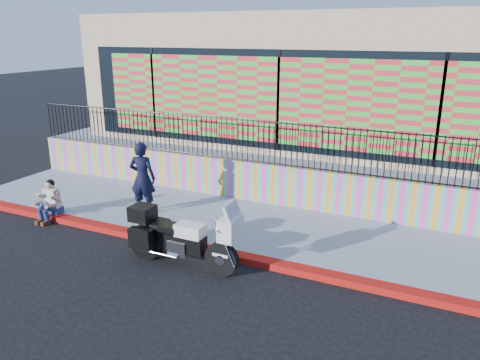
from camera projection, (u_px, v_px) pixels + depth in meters
The scene contains 10 objects.
ground at pixel (209, 254), 10.37m from camera, with size 90.00×90.00×0.00m, color black.
red_curb at pixel (209, 251), 10.35m from camera, with size 16.00×0.30×0.15m, color #A00B0C.
sidewalk at pixel (241, 224), 11.77m from camera, with size 16.00×3.00×0.15m, color gray.
mural_wall at pixel (265, 183), 12.96m from camera, with size 16.00×0.20×1.10m, color #FF43A8.
metal_fence at pixel (266, 142), 12.62m from camera, with size 15.80×0.04×1.20m, color black, non-canonical shape.
elevated_platform at pixel (317, 147), 17.38m from camera, with size 16.00×10.00×1.25m, color gray.
storefront_building at pixel (319, 75), 16.40m from camera, with size 14.00×8.06×4.00m.
police_motorcycle at pixel (180, 236), 9.66m from camera, with size 2.54×0.84×1.58m.
police_officer at pixel (143, 178), 12.07m from camera, with size 0.69×0.45×1.90m, color black.
seated_man at pixel (49, 204), 12.05m from camera, with size 0.54×0.71×1.06m.
Camera 1 is at (4.62, -8.21, 4.69)m, focal length 35.00 mm.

